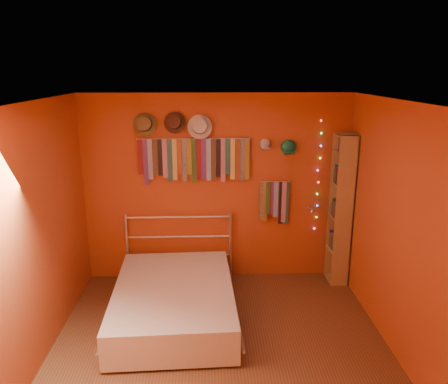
{
  "coord_description": "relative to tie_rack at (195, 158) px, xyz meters",
  "views": [
    {
      "loc": [
        -0.1,
        -3.83,
        2.78
      ],
      "look_at": [
        0.07,
        0.9,
        1.44
      ],
      "focal_mm": 35.0,
      "sensor_mm": 36.0,
      "label": 1
    }
  ],
  "objects": [
    {
      "name": "small_tie_rack",
      "position": [
        1.05,
        0.0,
        -0.58
      ],
      "size": [
        0.4,
        0.03,
        0.59
      ],
      "color": "silver",
      "rests_on": "back_wall"
    },
    {
      "name": "left_wall",
      "position": [
        -1.47,
        -1.68,
        -0.43
      ],
      "size": [
        0.02,
        3.5,
        2.5
      ],
      "primitive_type": "cube",
      "color": "#A33E1A",
      "rests_on": "ground"
    },
    {
      "name": "right_wall",
      "position": [
        2.03,
        -1.68,
        -0.43
      ],
      "size": [
        0.02,
        3.5,
        2.5
      ],
      "primitive_type": "cube",
      "color": "#A33E1A",
      "rests_on": "ground"
    },
    {
      "name": "ground",
      "position": [
        0.28,
        -1.68,
        -1.68
      ],
      "size": [
        3.5,
        3.5,
        0.0
      ],
      "primitive_type": "plane",
      "color": "brown",
      "rests_on": "ground"
    },
    {
      "name": "tie_rack",
      "position": [
        0.0,
        0.0,
        0.0
      ],
      "size": [
        1.45,
        0.03,
        0.6
      ],
      "color": "silver",
      "rests_on": "back_wall"
    },
    {
      "name": "ceiling",
      "position": [
        0.28,
        -1.68,
        0.82
      ],
      "size": [
        3.5,
        3.5,
        0.02
      ],
      "primitive_type": "cube",
      "color": "white",
      "rests_on": "back_wall"
    },
    {
      "name": "fedora_olive",
      "position": [
        -0.61,
        -0.03,
        0.45
      ],
      "size": [
        0.3,
        0.16,
        0.3
      ],
      "rotation": [
        1.36,
        0.0,
        0.0
      ],
      "color": "brown",
      "rests_on": "back_wall"
    },
    {
      "name": "bed",
      "position": [
        -0.23,
        -1.02,
        -1.46
      ],
      "size": [
        1.5,
        1.98,
        0.94
      ],
      "rotation": [
        0.0,
        0.0,
        0.04
      ],
      "color": "silver",
      "rests_on": "ground"
    },
    {
      "name": "fairy_lights",
      "position": [
        1.63,
        0.03,
        -0.26
      ],
      "size": [
        0.05,
        0.02,
        1.49
      ],
      "color": "#FF3333",
      "rests_on": "back_wall"
    },
    {
      "name": "fedora_white",
      "position": [
        0.07,
        -0.03,
        0.41
      ],
      "size": [
        0.31,
        0.17,
        0.31
      ],
      "rotation": [
        1.36,
        0.0,
        0.0
      ],
      "color": "beige",
      "rests_on": "back_wall"
    },
    {
      "name": "reading_lamp",
      "position": [
        1.51,
        -0.16,
        -0.68
      ],
      "size": [
        0.07,
        0.29,
        0.08
      ],
      "color": "silver",
      "rests_on": "back_wall"
    },
    {
      "name": "bookshelf",
      "position": [
        1.94,
        -0.15,
        -0.66
      ],
      "size": [
        0.25,
        0.34,
        2.0
      ],
      "color": "#9A7545",
      "rests_on": "ground"
    },
    {
      "name": "fedora_brown",
      "position": [
        -0.24,
        -0.03,
        0.46
      ],
      "size": [
        0.27,
        0.15,
        0.27
      ],
      "rotation": [
        1.36,
        0.0,
        0.0
      ],
      "color": "#49261A",
      "rests_on": "back_wall"
    },
    {
      "name": "cap_white",
      "position": [
        0.91,
        0.01,
        0.18
      ],
      "size": [
        0.16,
        0.2,
        0.16
      ],
      "color": "beige",
      "rests_on": "back_wall"
    },
    {
      "name": "cap_green",
      "position": [
        1.21,
        0.01,
        0.13
      ],
      "size": [
        0.19,
        0.23,
        0.19
      ],
      "color": "#1A7852",
      "rests_on": "back_wall"
    },
    {
      "name": "back_wall",
      "position": [
        0.28,
        0.07,
        -0.43
      ],
      "size": [
        3.5,
        0.02,
        2.5
      ],
      "primitive_type": "cube",
      "color": "#A33E1A",
      "rests_on": "ground"
    }
  ]
}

